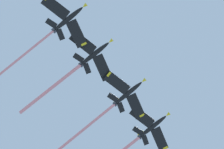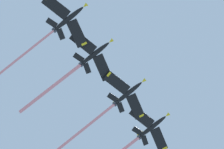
# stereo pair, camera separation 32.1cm
# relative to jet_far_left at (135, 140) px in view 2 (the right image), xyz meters

# --- Properties ---
(jet_far_left) EXTENTS (38.21, 19.95, 9.07)m
(jet_far_left) POSITION_rel_jet_far_left_xyz_m (0.00, 0.00, 0.00)
(jet_far_left) COLOR black
(jet_inner_left) EXTENTS (38.03, 20.08, 9.86)m
(jet_inner_left) POSITION_rel_jet_far_left_xyz_m (-2.96, -14.97, 0.07)
(jet_inner_left) COLOR black
(jet_centre) EXTENTS (37.00, 19.64, 8.62)m
(jet_centre) POSITION_rel_jet_far_left_xyz_m (-10.19, -31.21, 0.85)
(jet_centre) COLOR black
(jet_inner_right) EXTENTS (41.48, 21.29, 9.83)m
(jet_inner_right) POSITION_rel_jet_far_left_xyz_m (-12.46, -45.56, -0.32)
(jet_inner_right) COLOR black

